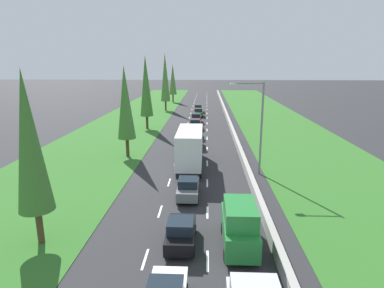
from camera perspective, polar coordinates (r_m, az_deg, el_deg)
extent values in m
plane|color=#28282B|center=(61.82, 1.03, 4.17)|extent=(300.00, 300.00, 0.00)
cube|color=#2D6623|center=(63.41, -10.51, 4.20)|extent=(14.00, 140.00, 0.04)
cube|color=#2D6623|center=(63.10, 14.20, 3.96)|extent=(14.00, 140.00, 0.04)
cube|color=#9E9B93|center=(61.86, 6.33, 4.49)|extent=(0.44, 120.00, 0.85)
cube|color=white|center=(19.41, -8.26, -19.42)|extent=(0.14, 2.00, 0.01)
cube|color=white|center=(24.56, -5.64, -11.73)|extent=(0.14, 2.00, 0.01)
cube|color=white|center=(30.03, -4.04, -6.75)|extent=(0.14, 2.00, 0.01)
cube|color=white|center=(35.67, -2.95, -3.32)|extent=(0.14, 2.00, 0.01)
cube|color=white|center=(41.41, -2.17, -0.84)|extent=(0.14, 2.00, 0.01)
cube|color=white|center=(47.21, -1.58, 1.04)|extent=(0.14, 2.00, 0.01)
cube|color=white|center=(53.06, -1.12, 2.51)|extent=(0.14, 2.00, 0.01)
cube|color=white|center=(58.94, -0.75, 3.68)|extent=(0.14, 2.00, 0.01)
cube|color=white|center=(64.84, -0.45, 4.64)|extent=(0.14, 2.00, 0.01)
cube|color=white|center=(70.76, -0.20, 5.44)|extent=(0.14, 2.00, 0.01)
cube|color=white|center=(76.69, 0.01, 6.12)|extent=(0.14, 2.00, 0.01)
cube|color=white|center=(82.63, 0.20, 6.70)|extent=(0.14, 2.00, 0.01)
cube|color=white|center=(88.58, 0.36, 7.20)|extent=(0.14, 2.00, 0.01)
cube|color=white|center=(94.53, 0.50, 7.63)|extent=(0.14, 2.00, 0.01)
cube|color=white|center=(100.49, 0.62, 8.02)|extent=(0.14, 2.00, 0.01)
cube|color=white|center=(106.46, 0.73, 8.36)|extent=(0.14, 2.00, 0.01)
cube|color=white|center=(112.42, 0.83, 8.67)|extent=(0.14, 2.00, 0.01)
cube|color=white|center=(118.40, 0.92, 8.95)|extent=(0.14, 2.00, 0.01)
cube|color=white|center=(19.13, 2.76, -19.84)|extent=(0.14, 2.00, 0.01)
cube|color=white|center=(24.34, 2.73, -11.93)|extent=(0.14, 2.00, 0.01)
cube|color=white|center=(29.84, 2.70, -6.87)|extent=(0.14, 2.00, 0.01)
cube|color=white|center=(35.51, 2.69, -3.40)|extent=(0.14, 2.00, 0.01)
cube|color=white|center=(41.27, 2.68, -0.89)|extent=(0.14, 2.00, 0.01)
cube|color=white|center=(47.09, 2.67, 1.00)|extent=(0.14, 2.00, 0.01)
cube|color=white|center=(52.95, 2.66, 2.47)|extent=(0.14, 2.00, 0.01)
cube|color=white|center=(58.84, 2.66, 3.65)|extent=(0.14, 2.00, 0.01)
cube|color=white|center=(64.75, 2.65, 4.61)|extent=(0.14, 2.00, 0.01)
cube|color=white|center=(70.68, 2.65, 5.42)|extent=(0.14, 2.00, 0.01)
cube|color=white|center=(76.61, 2.65, 6.09)|extent=(0.14, 2.00, 0.01)
cube|color=white|center=(82.56, 2.64, 6.67)|extent=(0.14, 2.00, 0.01)
cube|color=white|center=(88.51, 2.64, 7.18)|extent=(0.14, 2.00, 0.01)
cube|color=white|center=(94.47, 2.64, 7.62)|extent=(0.14, 2.00, 0.01)
cube|color=white|center=(100.44, 2.64, 8.00)|extent=(0.14, 2.00, 0.01)
cube|color=white|center=(106.40, 2.64, 8.35)|extent=(0.14, 2.00, 0.01)
cube|color=white|center=(112.37, 2.63, 8.65)|extent=(0.14, 2.00, 0.01)
cube|color=white|center=(118.35, 2.63, 8.93)|extent=(0.14, 2.00, 0.01)
cube|color=black|center=(20.22, -1.95, -15.48)|extent=(1.68, 3.90, 0.76)
cube|color=#19232D|center=(19.62, -2.04, -14.14)|extent=(1.52, 1.60, 0.64)
cylinder|color=black|center=(21.52, -3.77, -14.71)|extent=(0.22, 0.64, 0.64)
cylinder|color=black|center=(21.42, 0.41, -14.82)|extent=(0.22, 0.64, 0.64)
cylinder|color=black|center=(19.45, -4.58, -18.13)|extent=(0.22, 0.64, 0.64)
cylinder|color=black|center=(19.34, 0.13, -18.29)|extent=(0.22, 0.64, 0.64)
cube|color=slate|center=(26.56, -0.68, -7.96)|extent=(1.68, 3.90, 0.76)
cube|color=#19232D|center=(26.03, -0.72, -6.78)|extent=(1.52, 1.60, 0.64)
cylinder|color=black|center=(27.87, -2.11, -7.72)|extent=(0.22, 0.64, 0.64)
cylinder|color=black|center=(27.80, 1.04, -7.78)|extent=(0.22, 0.64, 0.64)
cylinder|color=black|center=(25.65, -2.55, -9.73)|extent=(0.22, 0.64, 0.64)
cylinder|color=black|center=(25.57, 0.90, -9.80)|extent=(0.22, 0.64, 0.64)
cube|color=black|center=(34.10, -0.28, -3.08)|extent=(2.20, 9.40, 0.56)
cube|color=teal|center=(37.17, -0.02, 0.81)|extent=(2.40, 2.20, 2.50)
cube|color=silver|center=(32.52, -0.38, -0.41)|extent=(2.44, 7.20, 3.30)
cylinder|color=black|center=(37.40, -1.75, -1.97)|extent=(0.22, 0.64, 0.64)
cylinder|color=black|center=(37.31, 1.68, -2.02)|extent=(0.22, 0.64, 0.64)
cylinder|color=black|center=(32.19, -2.47, -4.68)|extent=(0.22, 0.64, 0.64)
cylinder|color=black|center=(32.08, 1.53, -4.74)|extent=(0.22, 0.64, 0.64)
cylinder|color=black|center=(31.18, -2.64, -5.32)|extent=(0.22, 0.64, 0.64)
cylinder|color=black|center=(31.06, 1.49, -5.38)|extent=(0.22, 0.64, 0.64)
cube|color=orange|center=(42.00, 0.60, 0.37)|extent=(1.68, 3.90, 0.76)
cube|color=#19232D|center=(41.54, 0.59, 1.20)|extent=(1.52, 1.60, 0.64)
cylinder|color=black|center=(43.29, -0.35, 0.27)|extent=(0.22, 0.64, 0.64)
cylinder|color=black|center=(43.24, 1.66, 0.25)|extent=(0.22, 0.64, 0.64)
cylinder|color=black|center=(40.95, -0.52, -0.54)|extent=(0.22, 0.64, 0.64)
cylinder|color=black|center=(40.90, 1.60, -0.57)|extent=(0.22, 0.64, 0.64)
cube|color=#237A33|center=(47.20, 0.48, 1.91)|extent=(1.68, 3.90, 0.76)
cube|color=#19232D|center=(46.77, 0.47, 2.67)|extent=(1.52, 1.60, 0.64)
cylinder|color=black|center=(48.50, -0.37, 1.78)|extent=(0.22, 0.64, 0.64)
cylinder|color=black|center=(48.44, 1.43, 1.76)|extent=(0.22, 0.64, 0.64)
cylinder|color=black|center=(46.14, -0.52, 1.14)|extent=(0.22, 0.64, 0.64)
cylinder|color=black|center=(46.09, 1.37, 1.12)|extent=(0.22, 0.64, 0.64)
cube|color=maroon|center=(53.92, 0.60, 3.43)|extent=(1.76, 4.50, 0.72)
cube|color=#19232D|center=(53.66, 0.60, 4.09)|extent=(1.56, 1.90, 0.60)
cylinder|color=black|center=(55.39, -0.18, 3.34)|extent=(0.22, 0.64, 0.64)
cylinder|color=black|center=(55.34, 1.48, 3.32)|extent=(0.22, 0.64, 0.64)
cylinder|color=black|center=(52.66, -0.32, 2.77)|extent=(0.22, 0.64, 0.64)
cylinder|color=black|center=(52.60, 1.42, 2.75)|extent=(0.22, 0.64, 0.64)
cube|color=red|center=(59.52, 0.73, 4.46)|extent=(1.68, 3.90, 0.76)
cube|color=#19232D|center=(59.11, 0.72, 5.08)|extent=(1.52, 1.60, 0.64)
cylinder|color=black|center=(60.80, 0.05, 4.31)|extent=(0.22, 0.64, 0.64)
cylinder|color=black|center=(60.75, 1.49, 4.29)|extent=(0.22, 0.64, 0.64)
cylinder|color=black|center=(58.42, -0.05, 3.90)|extent=(0.22, 0.64, 0.64)
cylinder|color=black|center=(58.37, 1.44, 3.89)|extent=(0.22, 0.64, 0.64)
cube|color=#237A33|center=(66.38, 1.16, 5.47)|extent=(1.68, 3.90, 0.76)
cube|color=#19232D|center=(65.98, 1.16, 6.03)|extent=(1.52, 1.60, 0.64)
cylinder|color=black|center=(67.65, 0.54, 5.31)|extent=(0.22, 0.64, 0.64)
cylinder|color=black|center=(67.62, 1.83, 5.30)|extent=(0.22, 0.64, 0.64)
cylinder|color=black|center=(65.26, 0.46, 4.98)|extent=(0.22, 0.64, 0.64)
cylinder|color=black|center=(65.23, 1.80, 4.97)|extent=(0.22, 0.64, 0.64)
cube|color=#237A33|center=(20.11, 8.28, -14.78)|extent=(1.90, 4.90, 1.40)
cube|color=#237A33|center=(19.27, 8.50, -11.95)|extent=(1.80, 3.10, 1.10)
cylinder|color=black|center=(21.70, 5.45, -14.48)|extent=(0.22, 0.64, 0.64)
cylinder|color=black|center=(21.86, 10.16, -14.42)|extent=(0.22, 0.64, 0.64)
cylinder|color=black|center=(19.09, 5.92, -18.84)|extent=(0.22, 0.64, 0.64)
cylinder|color=black|center=(19.28, 11.38, -18.72)|extent=(0.22, 0.64, 0.64)
cube|color=orange|center=(72.15, 1.12, 6.16)|extent=(1.68, 3.90, 0.76)
cube|color=#19232D|center=(71.76, 1.12, 6.68)|extent=(1.52, 1.60, 0.64)
cylinder|color=black|center=(73.43, 0.55, 6.01)|extent=(0.22, 0.64, 0.64)
cylinder|color=black|center=(73.39, 1.74, 6.00)|extent=(0.22, 0.64, 0.64)
cylinder|color=black|center=(71.03, 0.48, 5.73)|extent=(0.22, 0.64, 0.64)
cylinder|color=black|center=(71.00, 1.71, 5.72)|extent=(0.22, 0.64, 0.64)
cylinder|color=#4C3823|center=(22.16, -25.22, -12.96)|extent=(0.39, 0.39, 2.20)
cone|color=#3D752D|center=(20.45, -26.74, 0.30)|extent=(2.06, 2.06, 8.27)
cylinder|color=#4C3823|center=(38.47, -11.28, -0.59)|extent=(0.39, 0.39, 2.20)
cone|color=#3D752D|center=(37.51, -11.66, 7.15)|extent=(2.06, 2.06, 8.24)
cylinder|color=#4C3823|center=(54.22, -7.90, 3.80)|extent=(0.40, 0.40, 2.20)
cone|color=#3D752D|center=(53.49, -8.12, 10.12)|extent=(2.10, 2.10, 9.76)
cylinder|color=#4C3823|center=(74.84, -4.65, 6.72)|extent=(0.40, 0.40, 2.20)
cone|color=#4C7F38|center=(74.29, -4.75, 11.65)|extent=(2.12, 2.12, 10.69)
cylinder|color=#4C3823|center=(90.76, -3.35, 8.04)|extent=(0.39, 0.39, 2.20)
cone|color=#4C7F38|center=(90.35, -3.40, 11.30)|extent=(2.06, 2.06, 8.17)
cylinder|color=gray|center=(31.67, 12.12, 2.54)|extent=(0.20, 0.20, 9.00)
cylinder|color=gray|center=(30.91, 9.94, 10.51)|extent=(2.80, 0.12, 0.12)
cube|color=silver|center=(30.77, 7.30, 10.40)|extent=(0.60, 0.28, 0.20)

